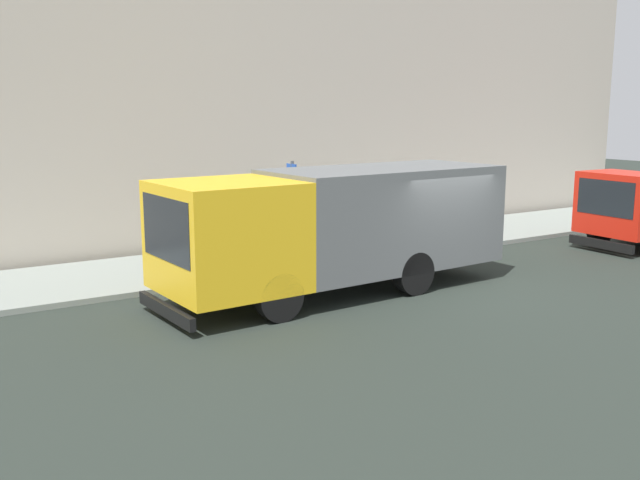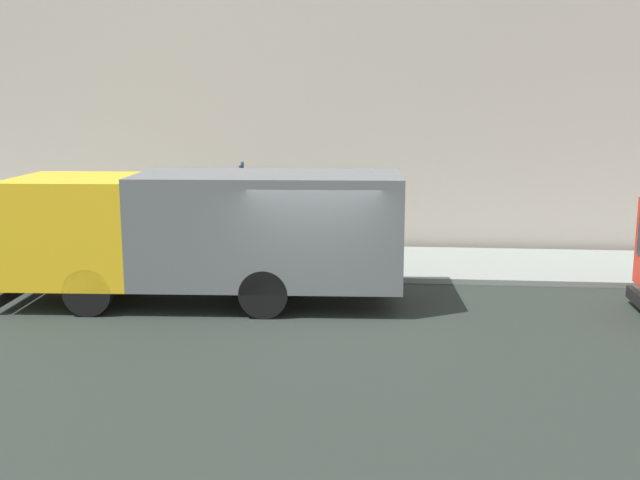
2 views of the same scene
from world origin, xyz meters
name	(u,v)px [view 2 (image 2 of 2)]	position (x,y,z in m)	size (l,w,h in m)	color
ground	(314,319)	(0.00, 0.00, 0.00)	(80.00, 80.00, 0.00)	#252C26
sidewalk	(333,262)	(4.87, 0.00, 0.06)	(3.74, 30.00, 0.12)	gray
building_facade	(340,61)	(7.24, 0.00, 5.18)	(0.50, 30.00, 10.35)	#B8AD9E
large_utility_truck	(208,229)	(1.06, 2.29, 1.53)	(2.84, 8.06, 2.68)	yellow
pedestrian_walking	(213,223)	(5.08, 3.15, 1.00)	(0.34, 0.34, 1.64)	#534A45
street_sign_post	(243,207)	(3.44, 2.03, 1.65)	(0.44, 0.08, 2.60)	#4C5156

